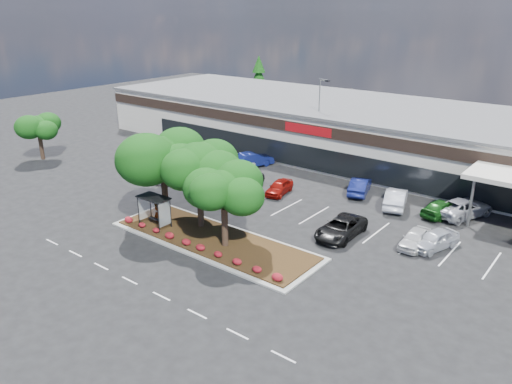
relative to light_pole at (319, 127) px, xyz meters
The scene contains 26 objects.
ground 28.18m from the light_pole, 76.52° to the right, with size 160.00×160.00×0.00m, color black.
retail_store 9.56m from the light_pole, 46.28° to the left, with size 80.40×25.20×6.25m.
landscape_island 23.88m from the light_pole, 78.99° to the right, with size 18.00×6.00×0.26m.
lane_markings 18.35m from the light_pole, 69.12° to the right, with size 33.12×20.06×0.01m.
shrub_row 25.85m from the light_pole, 79.89° to the right, with size 17.00×0.80×0.50m, color maroon, non-canonical shape.
bus_shelter 24.22m from the light_pole, 92.41° to the right, with size 2.75×1.55×2.59m.
island_tree_west 22.61m from the light_pole, 93.84° to the right, with size 7.20×7.20×7.89m, color #113A0C, non-canonical shape.
island_tree_mid 21.95m from the light_pole, 84.81° to the right, with size 6.60×6.60×7.32m, color #113A0C, non-canonical shape.
island_tree_east 24.13m from the light_pole, 75.62° to the right, with size 5.80×5.80×6.50m, color #113A0C, non-canonical shape.
tree_west_far 33.51m from the light_pole, 145.29° to the right, with size 4.80×4.80×5.61m, color #113A0C, non-canonical shape.
conifer_north_west 30.20m from the light_pole, 141.14° to the left, with size 4.40×4.40×10.00m, color #113A0C.
person_waiting 23.92m from the light_pole, 93.42° to the right, with size 0.65×0.43×1.78m, color #594C47.
light_pole is the anchor object (origin of this frame).
car_0 17.76m from the light_pole, 123.08° to the right, with size 2.06×5.07×1.47m, color #9B9EA6.
car_1 11.87m from the light_pole, 95.86° to the right, with size 1.59×3.95×1.35m, color black.
car_2 13.83m from the light_pole, 95.85° to the right, with size 2.26×4.90×1.36m, color #1A4719.
car_3 11.90m from the light_pole, 78.14° to the right, with size 1.65×4.11×1.40m, color maroon.
car_5 20.35m from the light_pole, 53.20° to the right, with size 2.54×5.51×1.53m, color black.
car_6 23.34m from the light_pole, 35.73° to the right, with size 1.75×4.36×1.48m, color #AFB3BC.
car_7 22.71m from the light_pole, 38.98° to the right, with size 1.62×4.03×1.37m, color silver.
car_9 8.60m from the light_pole, 133.93° to the right, with size 1.76×5.06×1.67m, color #0F1854.
car_10 9.87m from the light_pole, 123.24° to the right, with size 1.57×3.91×1.33m, color white.
car_12 11.12m from the light_pole, 35.24° to the right, with size 1.68×4.81×1.59m, color navy.
car_13 15.16m from the light_pole, 29.28° to the right, with size 1.80×5.17×1.70m, color silver.
car_14 18.62m from the light_pole, 21.67° to the right, with size 1.82×4.53×1.54m, color #144C15.
car_15 19.66m from the light_pole, 16.99° to the right, with size 2.66×5.77×1.60m, color #ADAFBA.
Camera 1 is at (22.71, -22.09, 17.50)m, focal length 35.00 mm.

